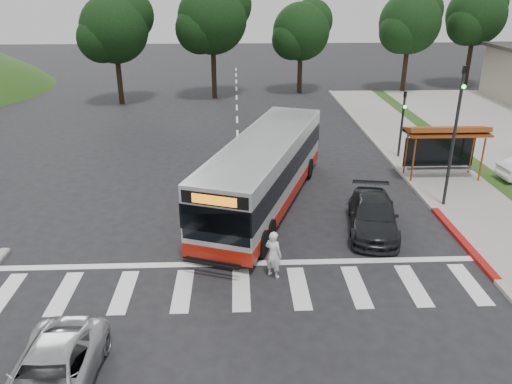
{
  "coord_description": "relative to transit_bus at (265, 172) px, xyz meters",
  "views": [
    {
      "loc": [
        -0.08,
        -19.5,
        9.73
      ],
      "look_at": [
        0.71,
        -0.21,
        1.6
      ],
      "focal_mm": 35.0,
      "sensor_mm": 36.0,
      "label": 1
    }
  ],
  "objects": [
    {
      "name": "pedestrian",
      "position": [
        -0.05,
        -6.32,
        -0.71
      ],
      "size": [
        0.78,
        0.73,
        1.79
      ],
      "primitive_type": "imported",
      "rotation": [
        0.0,
        0.0,
        2.51
      ],
      "color": "white",
      "rests_on": "ground"
    },
    {
      "name": "traffic_signal_ne_tall",
      "position": [
        8.39,
        -0.62,
        2.27
      ],
      "size": [
        0.18,
        0.37,
        6.5
      ],
      "color": "black",
      "rests_on": "ground"
    },
    {
      "name": "crosswalk_ladder",
      "position": [
        -1.21,
        -7.11,
        -1.6
      ],
      "size": [
        18.0,
        2.6,
        0.01
      ],
      "primitive_type": "cube",
      "color": "silver",
      "rests_on": "ground"
    },
    {
      "name": "curb_east_red",
      "position": [
        7.79,
        -4.11,
        -1.53
      ],
      "size": [
        0.32,
        6.0,
        0.15
      ],
      "primitive_type": "cube",
      "color": "maroon",
      "rests_on": "ground"
    },
    {
      "name": "ground",
      "position": [
        -1.21,
        -2.11,
        -1.61
      ],
      "size": [
        140.0,
        140.0,
        0.0
      ],
      "primitive_type": "plane",
      "color": "black",
      "rests_on": "ground"
    },
    {
      "name": "transit_bus",
      "position": [
        0.0,
        0.0,
        0.0
      ],
      "size": [
        6.71,
        12.62,
        3.21
      ],
      "primitive_type": null,
      "rotation": [
        0.0,
        0.0,
        -0.34
      ],
      "color": "silver",
      "rests_on": "ground"
    },
    {
      "name": "tree_north_c",
      "position": [
        -11.14,
        21.95,
        4.68
      ],
      "size": [
        6.16,
        5.74,
        9.3
      ],
      "color": "black",
      "rests_on": "ground"
    },
    {
      "name": "sidewalk_east",
      "position": [
        9.79,
        5.89,
        -1.55
      ],
      "size": [
        4.0,
        40.0,
        0.12
      ],
      "primitive_type": "cube",
      "color": "gray",
      "rests_on": "ground"
    },
    {
      "name": "traffic_signal_ne_short",
      "position": [
        8.39,
        6.38,
        0.87
      ],
      "size": [
        0.18,
        0.37,
        4.0
      ],
      "color": "black",
      "rests_on": "ground"
    },
    {
      "name": "tree_ne_a",
      "position": [
        14.86,
        25.95,
        4.78
      ],
      "size": [
        6.16,
        5.74,
        9.3
      ],
      "color": "black",
      "rests_on": "parking_lot"
    },
    {
      "name": "bus_shelter",
      "position": [
        9.59,
        2.99,
        0.74
      ],
      "size": [
        4.2,
        1.6,
        2.86
      ],
      "color": "#924418",
      "rests_on": "sidewalk_east"
    },
    {
      "name": "curb_east",
      "position": [
        7.79,
        5.89,
        -1.53
      ],
      "size": [
        0.3,
        40.0,
        0.15
      ],
      "primitive_type": "cube",
      "color": "#9E9991",
      "rests_on": "ground"
    },
    {
      "name": "dark_sedan",
      "position": [
        4.4,
        -2.89,
        -0.91
      ],
      "size": [
        2.81,
        5.08,
        1.39
      ],
      "primitive_type": "imported",
      "rotation": [
        0.0,
        0.0,
        -0.19
      ],
      "color": "black",
      "rests_on": "ground"
    },
    {
      "name": "tree_north_a",
      "position": [
        -3.13,
        23.96,
        5.32
      ],
      "size": [
        6.6,
        6.15,
        10.17
      ],
      "color": "black",
      "rests_on": "ground"
    },
    {
      "name": "silver_suv_south",
      "position": [
        -6.05,
        -11.73,
        -0.98
      ],
      "size": [
        2.13,
        4.54,
        1.26
      ],
      "primitive_type": "imported",
      "rotation": [
        0.0,
        0.0,
        -0.01
      ],
      "color": "#B2B4B8",
      "rests_on": "ground"
    },
    {
      "name": "tree_north_b",
      "position": [
        4.86,
        25.95,
        4.05
      ],
      "size": [
        5.72,
        5.33,
        8.43
      ],
      "color": "black",
      "rests_on": "ground"
    },
    {
      "name": "tree_ne_b",
      "position": [
        21.86,
        27.95,
        5.31
      ],
      "size": [
        6.16,
        5.74,
        10.02
      ],
      "color": "black",
      "rests_on": "ground"
    }
  ]
}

